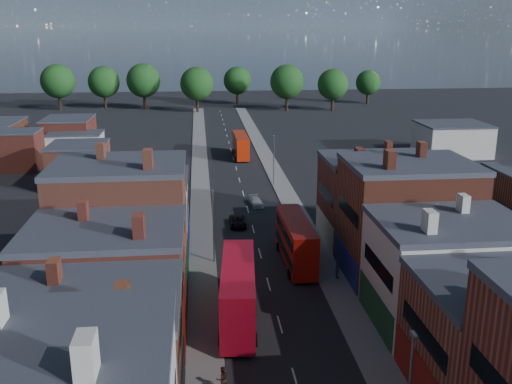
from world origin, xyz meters
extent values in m
cube|color=gray|center=(-6.50, 50.00, 0.06)|extent=(3.00, 200.00, 0.12)
cube|color=gray|center=(6.50, 50.00, 0.06)|extent=(3.00, 200.00, 0.12)
cube|color=slate|center=(5.20, 0.00, 8.00)|extent=(0.25, 0.70, 0.25)
cylinder|color=slate|center=(-5.20, 30.00, 4.00)|extent=(0.16, 0.16, 8.00)
cube|color=slate|center=(-5.20, 30.00, 8.00)|extent=(0.25, 0.70, 0.25)
cylinder|color=slate|center=(5.20, 60.00, 4.00)|extent=(0.16, 0.16, 8.00)
cube|color=slate|center=(5.20, 60.00, 8.00)|extent=(0.25, 0.70, 0.25)
cube|color=#B10A1E|center=(-3.50, 16.87, 2.82)|extent=(3.72, 12.35, 4.87)
cube|color=black|center=(-3.50, 16.87, 1.88)|extent=(3.70, 11.38, 1.00)
cube|color=black|center=(-3.50, 16.87, 3.98)|extent=(3.70, 11.38, 1.00)
cylinder|color=black|center=(-5.19, 13.10, 0.55)|extent=(0.42, 1.13, 1.11)
cylinder|color=black|center=(-2.43, 12.88, 0.55)|extent=(0.42, 1.13, 1.11)
cylinder|color=black|center=(-4.57, 20.86, 0.55)|extent=(0.42, 1.13, 1.11)
cylinder|color=black|center=(-1.81, 20.64, 0.55)|extent=(0.42, 1.13, 1.11)
cube|color=#9E1009|center=(3.50, 28.83, 2.65)|extent=(2.79, 11.48, 4.58)
cube|color=black|center=(3.50, 28.83, 1.77)|extent=(2.84, 10.57, 0.94)
cube|color=black|center=(3.50, 28.83, 3.74)|extent=(2.84, 10.57, 0.94)
cylinder|color=black|center=(2.26, 25.15, 0.52)|extent=(0.33, 1.05, 1.04)
cylinder|color=black|center=(4.86, 25.19, 0.52)|extent=(0.33, 1.05, 1.04)
cylinder|color=black|center=(2.14, 32.47, 0.52)|extent=(0.33, 1.05, 1.04)
cylinder|color=black|center=(4.74, 32.51, 0.52)|extent=(0.33, 1.05, 1.04)
cube|color=#BB2208|center=(1.50, 80.97, 2.44)|extent=(2.60, 10.57, 4.21)
cube|color=black|center=(1.50, 80.97, 1.63)|extent=(2.64, 9.73, 0.86)
cube|color=black|center=(1.50, 80.97, 3.45)|extent=(2.64, 9.73, 0.86)
cylinder|color=black|center=(0.37, 77.58, 0.48)|extent=(0.31, 0.96, 0.96)
cylinder|color=black|center=(2.76, 77.63, 0.48)|extent=(0.31, 0.96, 0.96)
cylinder|color=black|center=(0.24, 84.32, 0.48)|extent=(0.31, 0.96, 0.96)
cylinder|color=black|center=(2.63, 84.36, 0.48)|extent=(0.31, 0.96, 0.96)
imported|color=black|center=(-1.84, 41.39, 0.62)|extent=(2.07, 4.46, 1.24)
imported|color=silver|center=(1.34, 49.84, 0.57)|extent=(2.05, 4.09, 1.14)
imported|color=#41201A|center=(-5.30, 7.14, 1.04)|extent=(1.00, 0.74, 1.85)
imported|color=#605852|center=(7.02, 24.48, 1.00)|extent=(0.53, 1.06, 1.76)
camera|label=1|loc=(-6.41, -27.28, 24.61)|focal=40.00mm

